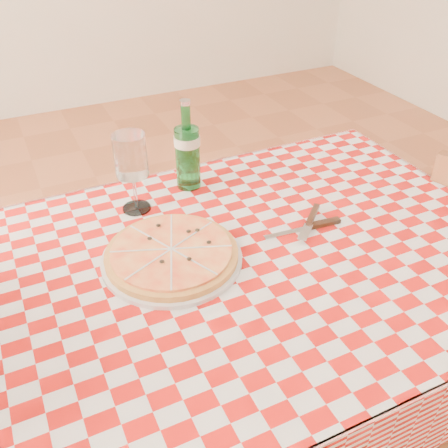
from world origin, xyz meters
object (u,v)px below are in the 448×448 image
(water_bottle, at_px, (187,145))
(wine_glass, at_px, (133,173))
(dining_table, at_px, (242,290))
(pizza_plate, at_px, (172,253))

(water_bottle, xyz_separation_m, wine_glass, (-0.17, -0.05, -0.02))
(dining_table, bearing_deg, pizza_plate, 158.33)
(pizza_plate, height_order, wine_glass, wine_glass)
(pizza_plate, bearing_deg, wine_glass, 91.96)
(water_bottle, bearing_deg, wine_glass, -162.81)
(pizza_plate, bearing_deg, water_bottle, 61.31)
(water_bottle, bearing_deg, dining_table, -91.44)
(dining_table, height_order, pizza_plate, pizza_plate)
(pizza_plate, xyz_separation_m, water_bottle, (0.16, 0.29, 0.10))
(wine_glass, bearing_deg, water_bottle, 17.19)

